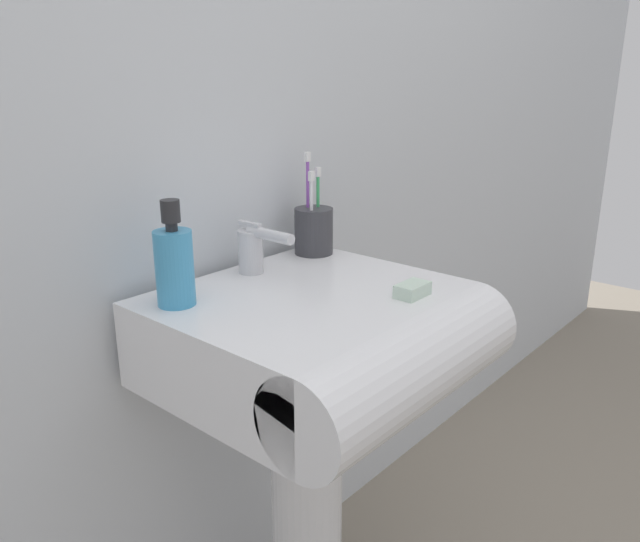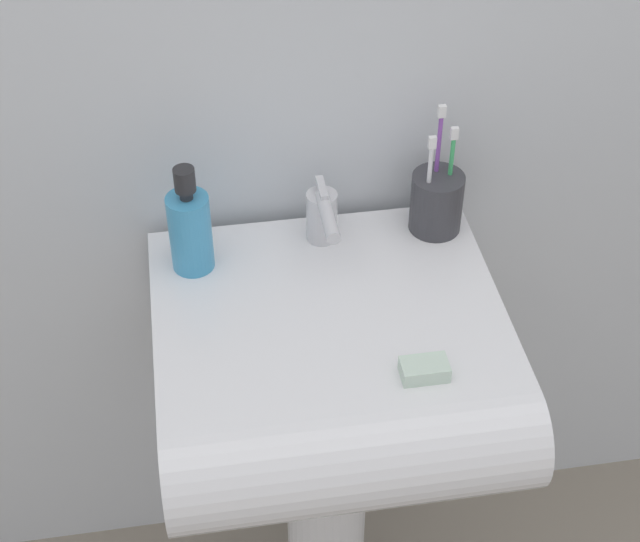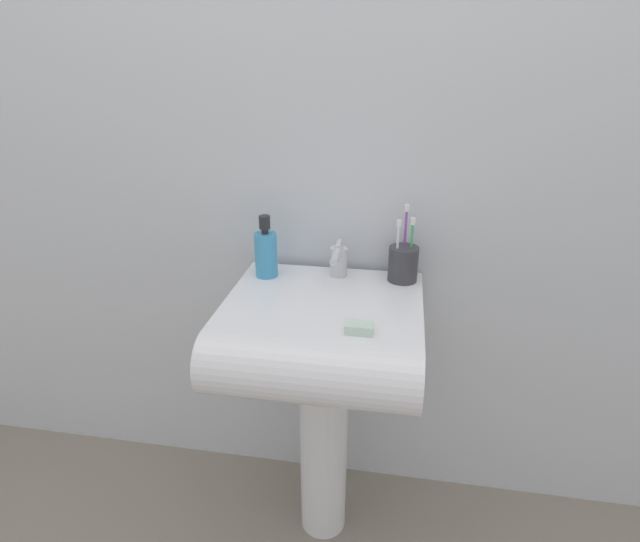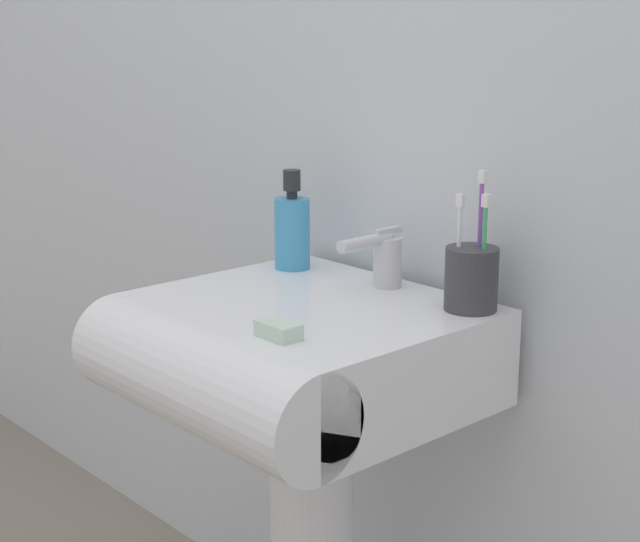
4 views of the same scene
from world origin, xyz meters
name	(u,v)px [view 1 (image 1 of 4)]	position (x,y,z in m)	size (l,w,h in m)	color
wall_back	(202,76)	(0.00, 0.26, 1.20)	(5.00, 0.05, 2.40)	silver
sink_pedestal	(307,517)	(0.00, 0.00, 0.33)	(0.14, 0.14, 0.66)	white
sink_basin	(330,341)	(0.00, -0.06, 0.74)	(0.52, 0.51, 0.16)	white
faucet	(254,248)	(0.02, 0.15, 0.88)	(0.05, 0.14, 0.10)	silver
toothbrush_cup	(314,230)	(0.20, 0.16, 0.88)	(0.08, 0.08, 0.22)	#38383D
soap_bottle	(174,264)	(-0.19, 0.12, 0.90)	(0.07, 0.07, 0.18)	#3F99CC
bar_soap	(412,290)	(0.11, -0.16, 0.84)	(0.07, 0.04, 0.02)	silver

